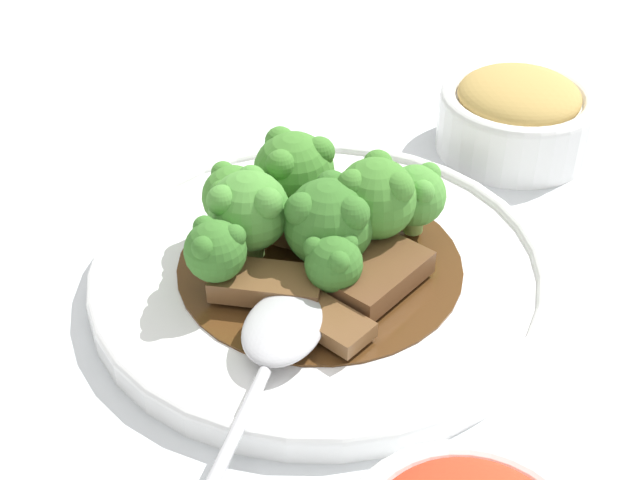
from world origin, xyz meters
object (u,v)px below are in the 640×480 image
object	(u,v)px
broccoli_floret_5	(334,262)
beef_strip_3	(325,319)
broccoli_floret_3	(375,197)
beef_strip_1	(307,228)
broccoli_floret_6	(248,212)
side_bowl_appetizer	(517,114)
broccoli_floret_1	(294,170)
broccoli_floret_4	(234,196)
serving_spoon	(276,344)
broccoli_floret_7	(215,250)
broccoli_floret_2	(415,194)
beef_strip_0	(357,208)
beef_strip_4	(378,275)
broccoli_floret_0	(328,222)
main_plate	(320,270)
beef_strip_2	(267,284)

from	to	relation	value
broccoli_floret_5	beef_strip_3	bearing A→B (deg)	176.24
broccoli_floret_3	broccoli_floret_5	bearing A→B (deg)	157.58
beef_strip_1	broccoli_floret_6	xyz separation A→B (m)	(-0.03, 0.03, 0.03)
broccoli_floret_5	side_bowl_appetizer	world-z (taller)	side_bowl_appetizer
broccoli_floret_1	broccoli_floret_4	xyz separation A→B (m)	(-0.03, 0.03, -0.00)
side_bowl_appetizer	beef_strip_3	bearing A→B (deg)	153.43
beef_strip_1	serving_spoon	xyz separation A→B (m)	(-0.11, 0.00, 0.00)
broccoli_floret_7	serving_spoon	size ratio (longest dim) A/B	0.24
beef_strip_3	broccoli_floret_2	world-z (taller)	broccoli_floret_2
broccoli_floret_2	beef_strip_0	bearing A→B (deg)	70.31
beef_strip_4	broccoli_floret_0	size ratio (longest dim) A/B	1.34
broccoli_floret_6	serving_spoon	size ratio (longest dim) A/B	0.30
serving_spoon	broccoli_floret_7	bearing A→B (deg)	41.10
broccoli_floret_0	broccoli_floret_1	distance (m)	0.06
main_plate	side_bowl_appetizer	xyz separation A→B (m)	(0.18, -0.13, 0.02)
beef_strip_0	side_bowl_appetizer	world-z (taller)	side_bowl_appetizer
serving_spoon	broccoli_floret_5	bearing A→B (deg)	-25.54
broccoli_floret_3	broccoli_floret_5	distance (m)	0.05
broccoli_floret_0	broccoli_floret_6	xyz separation A→B (m)	(-0.00, 0.05, 0.00)
broccoli_floret_5	broccoli_floret_6	world-z (taller)	broccoli_floret_6
broccoli_floret_1	serving_spoon	size ratio (longest dim) A/B	0.28
main_plate	beef_strip_3	bearing A→B (deg)	-170.77
broccoli_floret_6	broccoli_floret_5	bearing A→B (deg)	-116.42
serving_spoon	side_bowl_appetizer	xyz separation A→B (m)	(0.26, -0.14, 0.00)
broccoli_floret_4	broccoli_floret_5	size ratio (longest dim) A/B	1.25
beef_strip_0	broccoli_floret_2	xyz separation A→B (m)	(-0.01, -0.04, 0.02)
beef_strip_0	serving_spoon	bearing A→B (deg)	166.21
beef_strip_1	broccoli_floret_0	distance (m)	0.04
broccoli_floret_1	serving_spoon	distance (m)	0.14
beef_strip_3	broccoli_floret_4	world-z (taller)	broccoli_floret_4
broccoli_floret_2	broccoli_floret_3	xyz separation A→B (m)	(-0.02, 0.02, 0.01)
serving_spoon	broccoli_floret_4	bearing A→B (deg)	22.17
broccoli_floret_6	beef_strip_4	bearing A→B (deg)	-102.08
beef_strip_0	beef_strip_3	bearing A→B (deg)	175.25
serving_spoon	broccoli_floret_1	bearing A→B (deg)	3.77
beef_strip_2	beef_strip_3	xyz separation A→B (m)	(-0.02, -0.04, -0.00)
beef_strip_0	broccoli_floret_3	world-z (taller)	broccoli_floret_3
broccoli_floret_2	broccoli_floret_4	distance (m)	0.11
broccoli_floret_4	broccoli_floret_6	bearing A→B (deg)	-149.87
main_plate	broccoli_floret_2	distance (m)	0.08
beef_strip_3	broccoli_floret_7	bearing A→B (deg)	70.15
beef_strip_1	broccoli_floret_4	size ratio (longest dim) A/B	1.15
broccoli_floret_4	main_plate	bearing A→B (deg)	-109.86
broccoli_floret_7	side_bowl_appetizer	world-z (taller)	broccoli_floret_7
main_plate	beef_strip_2	world-z (taller)	beef_strip_2
main_plate	beef_strip_0	bearing A→B (deg)	-20.51
broccoli_floret_5	broccoli_floret_4	bearing A→B (deg)	53.44
broccoli_floret_6	serving_spoon	xyz separation A→B (m)	(-0.08, -0.03, -0.03)
beef_strip_1	broccoli_floret_2	distance (m)	0.07
beef_strip_2	beef_strip_4	distance (m)	0.07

